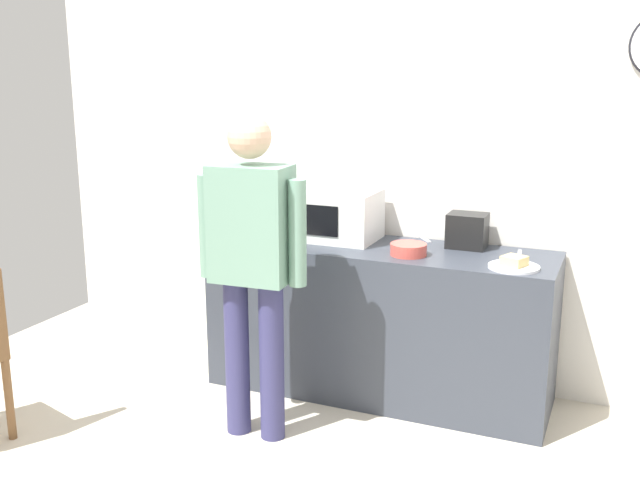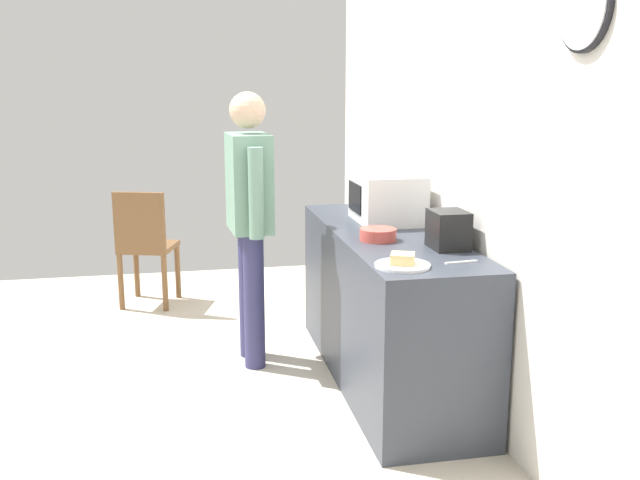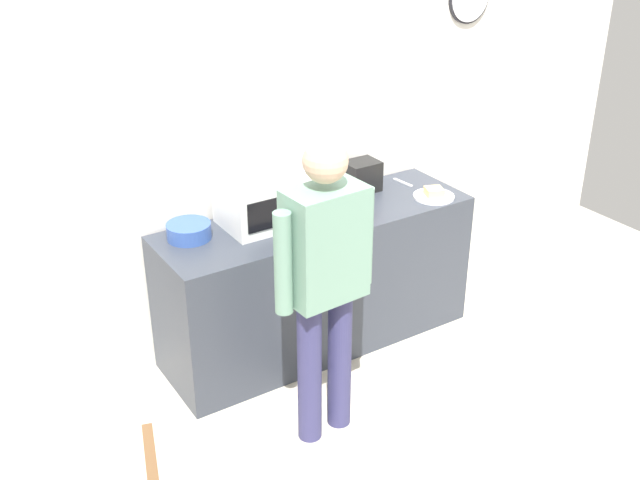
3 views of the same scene
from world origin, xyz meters
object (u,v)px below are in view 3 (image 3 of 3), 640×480
(sandwich_plate, at_px, (434,195))
(toaster, at_px, (361,176))
(microwave, at_px, (264,200))
(fork_utensil, at_px, (318,194))
(salad_bowl, at_px, (356,210))
(cereal_bowl, at_px, (189,231))
(person_standing, at_px, (325,272))
(spoon_utensil, at_px, (403,182))

(sandwich_plate, height_order, toaster, toaster)
(microwave, distance_m, fork_utensil, 0.56)
(microwave, bearing_deg, salad_bowl, -21.41)
(salad_bowl, xyz_separation_m, cereal_bowl, (-0.98, 0.26, 0.01))
(person_standing, bearing_deg, toaster, 46.60)
(salad_bowl, bearing_deg, cereal_bowl, 165.28)
(microwave, height_order, salad_bowl, microwave)
(sandwich_plate, bearing_deg, person_standing, -153.92)
(cereal_bowl, bearing_deg, fork_utensil, 8.33)
(cereal_bowl, relative_size, person_standing, 0.15)
(microwave, xyz_separation_m, person_standing, (-0.12, -0.85, -0.06))
(microwave, distance_m, toaster, 0.79)
(toaster, xyz_separation_m, person_standing, (-0.90, -0.95, -0.01))
(sandwich_plate, xyz_separation_m, person_standing, (-1.22, -0.60, 0.07))
(cereal_bowl, distance_m, toaster, 1.25)
(sandwich_plate, distance_m, spoon_utensil, 0.30)
(cereal_bowl, xyz_separation_m, person_standing, (0.35, -0.90, 0.05))
(salad_bowl, relative_size, toaster, 0.93)
(sandwich_plate, bearing_deg, toaster, 132.63)
(person_standing, bearing_deg, fork_utensil, 59.21)
(salad_bowl, bearing_deg, sandwich_plate, -4.44)
(spoon_utensil, relative_size, person_standing, 0.10)
(sandwich_plate, height_order, spoon_utensil, sandwich_plate)
(cereal_bowl, height_order, fork_utensil, cereal_bowl)
(fork_utensil, bearing_deg, spoon_utensil, -13.85)
(salad_bowl, distance_m, person_standing, 0.91)
(microwave, distance_m, salad_bowl, 0.57)
(spoon_utensil, bearing_deg, salad_bowl, -155.74)
(salad_bowl, relative_size, cereal_bowl, 0.80)
(microwave, bearing_deg, spoon_utensil, 2.77)
(toaster, distance_m, fork_utensil, 0.31)
(microwave, bearing_deg, person_standing, -97.95)
(fork_utensil, xyz_separation_m, person_standing, (-0.62, -1.04, 0.09))
(toaster, bearing_deg, person_standing, -133.40)
(microwave, relative_size, toaster, 2.27)
(spoon_utensil, bearing_deg, cereal_bowl, 179.91)
(cereal_bowl, height_order, spoon_utensil, cereal_bowl)
(salad_bowl, bearing_deg, fork_utensil, 92.29)
(toaster, bearing_deg, salad_bowl, -130.33)
(microwave, height_order, spoon_utensil, microwave)
(spoon_utensil, distance_m, person_standing, 1.51)
(spoon_utensil, bearing_deg, toaster, 170.81)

